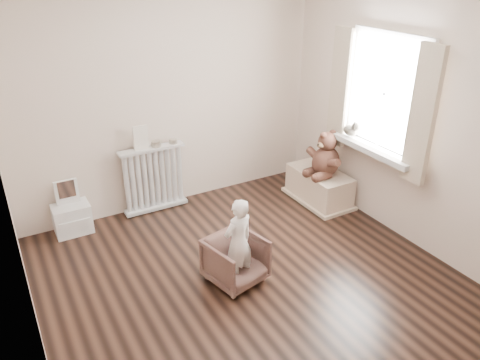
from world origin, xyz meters
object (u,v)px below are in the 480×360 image
armchair (236,260)px  toy_vanity (71,210)px  plush_cat (351,128)px  child (238,242)px  teddy_bear (327,152)px  radiator (154,180)px  toy_bench (319,185)px

armchair → toy_vanity: bearing=112.3°
armchair → plush_cat: plush_cat is taller
toy_vanity → child: bearing=-55.6°
teddy_bear → toy_vanity: bearing=158.7°
radiator → armchair: 1.64m
toy_bench → plush_cat: 0.86m
child → plush_cat: bearing=-173.3°
armchair → radiator: bearing=83.1°
child → radiator: bearing=-97.0°
toy_bench → teddy_bear: teddy_bear is taller
child → teddy_bear: 1.84m
armchair → toy_bench: (1.64, 0.87, -0.02)m
radiator → child: 1.68m
toy_vanity → armchair: (1.12, -1.59, -0.06)m
toy_bench → plush_cat: size_ratio=3.61×
toy_vanity → toy_bench: (2.76, -0.72, -0.08)m
child → teddy_bear: size_ratio=1.57×
child → plush_cat: (1.78, 0.63, 0.56)m
armchair → toy_bench: armchair is taller
child → toy_bench: size_ratio=1.04×
radiator → teddy_bear: 2.01m
toy_vanity → armchair: bearing=-54.8°
plush_cat → toy_bench: bearing=117.4°
toy_bench → teddy_bear: (-0.01, -0.10, 0.47)m
armchair → plush_cat: bearing=5.3°
radiator → toy_vanity: radiator is taller
toy_vanity → toy_bench: toy_vanity is taller
toy_vanity → teddy_bear: (2.75, -0.82, 0.40)m
teddy_bear → child: bearing=-157.8°
radiator → toy_bench: 1.97m
armchair → toy_bench: size_ratio=0.60×
armchair → plush_cat: 2.03m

